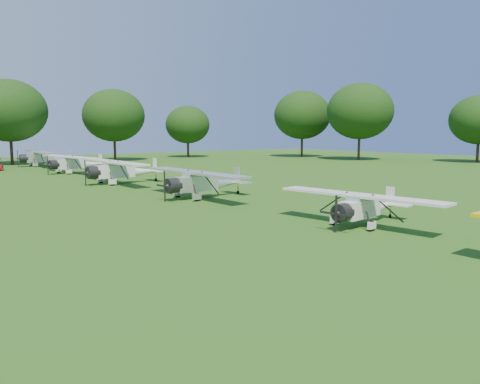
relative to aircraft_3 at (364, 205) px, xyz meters
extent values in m
plane|color=#1E4B12|center=(-1.46, 5.62, -1.10)|extent=(160.00, 160.00, 0.00)
cylinder|color=black|center=(57.45, 20.56, 0.91)|extent=(0.44, 0.44, 4.02)
ellipsoid|color=black|center=(57.45, 20.56, 5.83)|extent=(9.39, 9.39, 7.98)
cylinder|color=black|center=(47.97, 37.07, 1.40)|extent=(0.44, 0.44, 4.99)
ellipsoid|color=black|center=(47.97, 37.07, 7.50)|extent=(11.65, 11.65, 9.90)
cylinder|color=black|center=(47.43, 50.60, 1.31)|extent=(0.44, 0.44, 4.81)
ellipsoid|color=black|center=(47.43, 50.60, 7.19)|extent=(11.23, 11.23, 9.55)
cylinder|color=black|center=(28.87, 63.68, 0.75)|extent=(0.44, 0.44, 3.70)
ellipsoid|color=black|center=(28.87, 63.68, 5.27)|extent=(8.63, 8.63, 7.34)
cylinder|color=black|center=(12.82, 61.84, 1.16)|extent=(0.44, 0.44, 4.51)
ellipsoid|color=black|center=(12.82, 61.84, 6.67)|extent=(10.52, 10.52, 8.94)
cylinder|color=black|center=(-3.58, 62.36, 1.27)|extent=(0.44, 0.44, 4.74)
ellipsoid|color=black|center=(-3.58, 62.36, 7.06)|extent=(11.05, 11.05, 9.39)
cube|color=silver|center=(-0.44, -0.05, -0.16)|extent=(2.95, 1.18, 0.94)
cone|color=silver|center=(1.96, 0.23, -0.29)|extent=(2.58, 1.09, 0.81)
cube|color=#8CA5B2|center=(-0.53, -0.06, 0.33)|extent=(1.52, 0.99, 0.49)
cylinder|color=black|center=(-2.13, -0.25, -0.16)|extent=(0.91, 1.02, 0.93)
cube|color=black|center=(-2.71, -0.32, -0.16)|extent=(0.07, 0.11, 1.88)
cube|color=silver|center=(-0.53, -0.06, 0.56)|extent=(2.40, 9.58, 0.13)
cube|color=silver|center=(2.85, 0.33, 0.15)|extent=(0.15, 0.50, 1.16)
cube|color=silver|center=(2.76, 0.32, -0.25)|extent=(1.05, 2.58, 0.08)
cylinder|color=black|center=(-1.03, -1.25, -0.83)|extent=(0.55, 0.20, 0.54)
cylinder|color=black|center=(-1.29, 0.98, -0.83)|extent=(0.55, 0.20, 0.54)
cylinder|color=black|center=(2.94, 0.34, -0.99)|extent=(0.22, 0.10, 0.21)
cube|color=silver|center=(-1.53, 14.17, 0.02)|extent=(3.42, 1.06, 1.12)
cone|color=silver|center=(1.35, 14.21, -0.14)|extent=(2.99, 1.00, 0.96)
cube|color=#8CA5B2|center=(-1.63, 14.17, 0.61)|extent=(1.72, 1.00, 0.59)
cylinder|color=black|center=(-3.55, 14.14, 0.02)|extent=(0.97, 1.12, 1.11)
cube|color=black|center=(-4.24, 14.13, 0.02)|extent=(0.07, 0.13, 2.24)
cube|color=silver|center=(-1.63, 14.17, 0.87)|extent=(1.70, 11.31, 0.15)
cube|color=silver|center=(2.42, 14.22, 0.39)|extent=(0.11, 0.59, 1.38)
cube|color=silver|center=(2.31, 14.22, -0.09)|extent=(0.95, 2.99, 0.10)
cylinder|color=black|center=(-2.36, 12.83, -0.78)|extent=(0.64, 0.18, 0.64)
cylinder|color=black|center=(-2.40, 15.49, -0.78)|extent=(0.64, 0.18, 0.64)
cylinder|color=black|center=(2.52, 14.22, -0.97)|extent=(0.26, 0.09, 0.26)
cube|color=silver|center=(-2.18, 27.42, 0.10)|extent=(3.67, 1.13, 1.20)
cone|color=silver|center=(0.91, 27.38, -0.07)|extent=(3.21, 1.07, 1.03)
cube|color=#8CA5B2|center=(-2.29, 27.42, 0.73)|extent=(1.84, 1.07, 0.63)
cylinder|color=black|center=(-4.35, 27.45, 0.10)|extent=(1.04, 1.20, 1.19)
cube|color=black|center=(-5.09, 27.46, 0.10)|extent=(0.07, 0.14, 2.40)
cube|color=silver|center=(-2.29, 27.42, 1.01)|extent=(1.81, 12.13, 0.16)
cube|color=silver|center=(2.05, 27.37, 0.50)|extent=(0.12, 0.63, 1.49)
cube|color=silver|center=(1.93, 27.37, -0.01)|extent=(1.01, 3.21, 0.10)
cylinder|color=black|center=(-3.11, 26.00, -0.76)|extent=(0.69, 0.19, 0.69)
cylinder|color=black|center=(-3.07, 28.86, -0.76)|extent=(0.69, 0.19, 0.69)
cylinder|color=black|center=(2.16, 27.36, -0.96)|extent=(0.28, 0.09, 0.27)
cube|color=silver|center=(-1.70, 41.67, 0.03)|extent=(3.55, 1.45, 1.13)
cone|color=silver|center=(1.20, 42.04, -0.13)|extent=(3.12, 1.34, 0.97)
cube|color=#8CA5B2|center=(-1.80, 41.66, 0.63)|extent=(1.84, 1.20, 0.59)
cylinder|color=black|center=(-3.73, 41.42, 0.03)|extent=(1.10, 1.24, 1.12)
cube|color=black|center=(-4.43, 41.33, 0.03)|extent=(0.08, 0.14, 2.27)
cube|color=silver|center=(-1.80, 41.66, 0.90)|extent=(2.98, 11.55, 0.15)
cube|color=silver|center=(2.27, 42.17, 0.41)|extent=(0.18, 0.60, 1.40)
cube|color=silver|center=(2.16, 42.16, -0.07)|extent=(1.29, 3.11, 0.10)
cylinder|color=black|center=(-2.38, 40.23, -0.78)|extent=(0.66, 0.25, 0.65)
cylinder|color=black|center=(-2.72, 42.90, -0.78)|extent=(0.66, 0.25, 0.65)
cylinder|color=black|center=(2.37, 42.19, -0.97)|extent=(0.27, 0.12, 0.26)
cube|color=silver|center=(-1.25, 56.10, 0.10)|extent=(3.73, 1.36, 1.20)
cone|color=silver|center=(1.83, 55.86, -0.07)|extent=(3.27, 1.27, 1.03)
cube|color=#8CA5B2|center=(-1.36, 56.10, 0.73)|extent=(1.90, 1.19, 0.63)
cylinder|color=black|center=(-3.41, 56.26, 0.10)|extent=(1.12, 1.26, 1.19)
cube|color=black|center=(-4.15, 56.32, 0.10)|extent=(0.08, 0.14, 2.40)
cube|color=silver|center=(-1.36, 56.10, 1.02)|extent=(2.57, 12.20, 0.16)
cube|color=silver|center=(2.97, 55.77, 0.50)|extent=(0.16, 0.64, 1.49)
cube|color=silver|center=(2.85, 55.78, -0.01)|extent=(1.21, 3.26, 0.10)
cylinder|color=black|center=(-2.27, 54.74, -0.76)|extent=(0.70, 0.23, 0.69)
cylinder|color=black|center=(-2.05, 57.59, -0.76)|extent=(0.70, 0.23, 0.69)
cylinder|color=black|center=(3.08, 55.76, -0.96)|extent=(0.28, 0.11, 0.27)
cylinder|color=black|center=(-7.36, 51.76, -0.88)|extent=(0.46, 0.29, 0.44)
camera|label=1|loc=(-20.70, -15.29, 3.90)|focal=35.00mm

